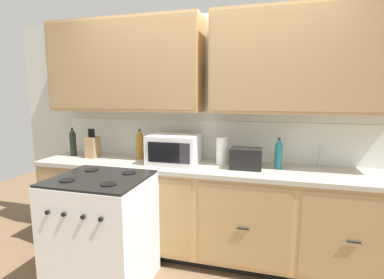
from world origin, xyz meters
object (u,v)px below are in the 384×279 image
object	(u,v)px
toaster	(246,159)
bottle_teal	(279,154)
stove_range	(102,231)
bottle_amber	(140,144)
knife_block	(93,147)
microwave	(174,149)
paper_towel_roll	(222,151)
bottle_dark	(73,142)

from	to	relation	value
toaster	bottle_teal	size ratio (longest dim) A/B	1.00
stove_range	bottle_amber	xyz separation A→B (m)	(0.01, 0.74, 0.61)
toaster	bottle_amber	distance (m)	1.12
stove_range	knife_block	xyz separation A→B (m)	(-0.51, 0.66, 0.58)
microwave	bottle_teal	world-z (taller)	bottle_teal
paper_towel_roll	bottle_amber	world-z (taller)	bottle_amber
stove_range	bottle_teal	world-z (taller)	bottle_teal
knife_block	bottle_teal	size ratio (longest dim) A/B	1.10
stove_range	knife_block	size ratio (longest dim) A/B	3.06
stove_range	bottle_teal	xyz separation A→B (m)	(1.40, 0.70, 0.60)
toaster	knife_block	bearing A→B (deg)	177.90
microwave	bottle_amber	world-z (taller)	bottle_amber
paper_towel_roll	bottle_amber	bearing A→B (deg)	-179.82
microwave	bottle_dark	size ratio (longest dim) A/B	1.55
paper_towel_roll	bottle_dark	world-z (taller)	bottle_dark
stove_range	bottle_dark	bearing A→B (deg)	138.38
knife_block	bottle_teal	bearing A→B (deg)	1.02
microwave	bottle_amber	bearing A→B (deg)	167.00
bottle_teal	stove_range	bearing A→B (deg)	-153.59
microwave	bottle_teal	bearing A→B (deg)	3.28
microwave	bottle_amber	distance (m)	0.42
knife_block	paper_towel_roll	xyz separation A→B (m)	(1.39, 0.08, 0.01)
microwave	bottle_amber	xyz separation A→B (m)	(-0.41, 0.09, 0.01)
paper_towel_roll	knife_block	bearing A→B (deg)	-176.90
knife_block	paper_towel_roll	size ratio (longest dim) A/B	1.19
bottle_dark	bottle_teal	size ratio (longest dim) A/B	1.10
bottle_amber	bottle_dark	bearing A→B (deg)	-175.98
paper_towel_roll	bottle_amber	distance (m)	0.87
paper_towel_roll	toaster	bearing A→B (deg)	-29.28
knife_block	bottle_dark	world-z (taller)	same
knife_block	toaster	bearing A→B (deg)	-2.10
stove_range	bottle_dark	size ratio (longest dim) A/B	3.06
toaster	bottle_dark	xyz separation A→B (m)	(-1.89, 0.08, 0.06)
bottle_teal	knife_block	bearing A→B (deg)	-178.98
microwave	paper_towel_roll	bearing A→B (deg)	11.98
knife_block	bottle_amber	world-z (taller)	bottle_amber
bottle_teal	bottle_amber	bearing A→B (deg)	178.42
paper_towel_roll	bottle_teal	xyz separation A→B (m)	(0.52, -0.04, 0.01)
bottle_dark	bottle_teal	distance (m)	2.17
microwave	knife_block	world-z (taller)	knife_block
paper_towel_roll	bottle_dark	distance (m)	1.65
paper_towel_roll	microwave	bearing A→B (deg)	-168.02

